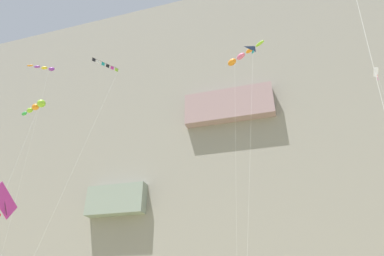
{
  "coord_description": "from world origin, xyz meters",
  "views": [
    {
      "loc": [
        6.82,
        -0.45,
        3.77
      ],
      "look_at": [
        -0.75,
        26.28,
        19.09
      ],
      "focal_mm": 29.36,
      "sensor_mm": 36.0,
      "label": 1
    }
  ],
  "objects_px": {
    "kite_diamond_far_left": "(381,86)",
    "kite_diamond_low_center": "(1,204)",
    "kite_windsock_upper_mid": "(45,69)",
    "kite_windsock_near_cliff": "(240,57)",
    "kite_windsock_mid_left": "(36,107)",
    "kite_banner_high_center": "(98,86)",
    "kite_delta_front_field": "(255,59)"
  },
  "relations": [
    {
      "from": "kite_diamond_low_center",
      "to": "kite_windsock_near_cliff",
      "type": "bearing_deg",
      "value": 61.87
    },
    {
      "from": "kite_banner_high_center",
      "to": "kite_windsock_mid_left",
      "type": "bearing_deg",
      "value": -132.54
    },
    {
      "from": "kite_diamond_low_center",
      "to": "kite_windsock_mid_left",
      "type": "distance_m",
      "value": 12.51
    },
    {
      "from": "kite_diamond_low_center",
      "to": "kite_diamond_far_left",
      "type": "xyz_separation_m",
      "value": [
        28.05,
        25.4,
        19.88
      ]
    },
    {
      "from": "kite_delta_front_field",
      "to": "kite_windsock_upper_mid",
      "type": "relative_size",
      "value": 0.82
    },
    {
      "from": "kite_banner_high_center",
      "to": "kite_windsock_mid_left",
      "type": "relative_size",
      "value": 1.36
    },
    {
      "from": "kite_diamond_low_center",
      "to": "kite_windsock_upper_mid",
      "type": "xyz_separation_m",
      "value": [
        -16.98,
        16.23,
        25.47
      ]
    },
    {
      "from": "kite_banner_high_center",
      "to": "kite_windsock_mid_left",
      "type": "height_order",
      "value": "kite_banner_high_center"
    },
    {
      "from": "kite_delta_front_field",
      "to": "kite_diamond_far_left",
      "type": "distance_m",
      "value": 18.7
    },
    {
      "from": "kite_diamond_low_center",
      "to": "kite_windsock_near_cliff",
      "type": "distance_m",
      "value": 33.96
    },
    {
      "from": "kite_diamond_low_center",
      "to": "kite_delta_front_field",
      "type": "bearing_deg",
      "value": 47.69
    },
    {
      "from": "kite_diamond_far_left",
      "to": "kite_windsock_upper_mid",
      "type": "bearing_deg",
      "value": -168.49
    },
    {
      "from": "kite_diamond_low_center",
      "to": "kite_banner_high_center",
      "type": "relative_size",
      "value": 0.37
    },
    {
      "from": "kite_delta_front_field",
      "to": "kite_diamond_low_center",
      "type": "distance_m",
      "value": 26.84
    },
    {
      "from": "kite_banner_high_center",
      "to": "kite_windsock_near_cliff",
      "type": "xyz_separation_m",
      "value": [
        12.98,
        11.73,
        10.53
      ]
    },
    {
      "from": "kite_delta_front_field",
      "to": "kite_diamond_low_center",
      "type": "bearing_deg",
      "value": -132.31
    },
    {
      "from": "kite_delta_front_field",
      "to": "kite_banner_high_center",
      "type": "distance_m",
      "value": 16.59
    },
    {
      "from": "kite_windsock_near_cliff",
      "to": "kite_diamond_low_center",
      "type": "bearing_deg",
      "value": -118.13
    },
    {
      "from": "kite_diamond_far_left",
      "to": "kite_diamond_low_center",
      "type": "bearing_deg",
      "value": -137.84
    },
    {
      "from": "kite_windsock_upper_mid",
      "to": "kite_windsock_near_cliff",
      "type": "distance_m",
      "value": 28.33
    },
    {
      "from": "kite_windsock_upper_mid",
      "to": "kite_windsock_near_cliff",
      "type": "xyz_separation_m",
      "value": [
        27.98,
        4.35,
        -0.8
      ]
    },
    {
      "from": "kite_banner_high_center",
      "to": "kite_diamond_far_left",
      "type": "xyz_separation_m",
      "value": [
        30.03,
        16.55,
        5.73
      ]
    },
    {
      "from": "kite_diamond_low_center",
      "to": "kite_banner_high_center",
      "type": "distance_m",
      "value": 16.8
    },
    {
      "from": "kite_diamond_low_center",
      "to": "kite_windsock_upper_mid",
      "type": "height_order",
      "value": "kite_windsock_upper_mid"
    },
    {
      "from": "kite_diamond_low_center",
      "to": "kite_banner_high_center",
      "type": "xyz_separation_m",
      "value": [
        -1.98,
        8.85,
        14.15
      ]
    },
    {
      "from": "kite_windsock_near_cliff",
      "to": "kite_windsock_mid_left",
      "type": "distance_m",
      "value": 26.61
    },
    {
      "from": "kite_banner_high_center",
      "to": "kite_windsock_upper_mid",
      "type": "height_order",
      "value": "kite_windsock_upper_mid"
    },
    {
      "from": "kite_banner_high_center",
      "to": "kite_windsock_near_cliff",
      "type": "relative_size",
      "value": 0.76
    },
    {
      "from": "kite_delta_front_field",
      "to": "kite_windsock_near_cliff",
      "type": "height_order",
      "value": "kite_windsock_near_cliff"
    },
    {
      "from": "kite_delta_front_field",
      "to": "kite_banner_high_center",
      "type": "height_order",
      "value": "kite_delta_front_field"
    },
    {
      "from": "kite_windsock_upper_mid",
      "to": "kite_windsock_mid_left",
      "type": "relative_size",
      "value": 1.85
    },
    {
      "from": "kite_diamond_far_left",
      "to": "kite_windsock_near_cliff",
      "type": "distance_m",
      "value": 18.36
    }
  ]
}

